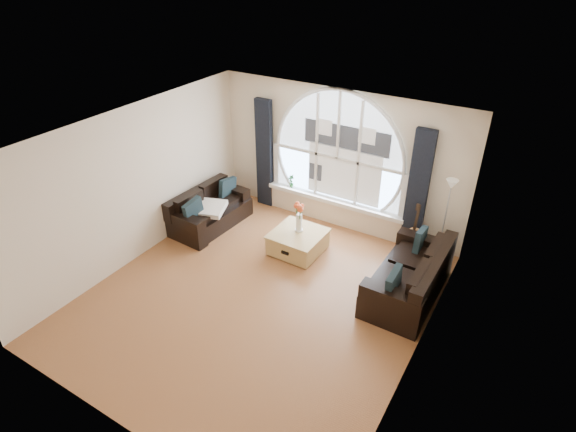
% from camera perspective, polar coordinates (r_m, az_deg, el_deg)
% --- Properties ---
extents(ground, '(5.00, 5.50, 0.01)m').
position_cam_1_polar(ground, '(7.61, -3.54, -9.82)').
color(ground, brown).
rests_on(ground, ground).
extents(ceiling, '(5.00, 5.50, 0.01)m').
position_cam_1_polar(ceiling, '(6.20, -4.35, 9.48)').
color(ceiling, silver).
rests_on(ceiling, ground).
extents(wall_back, '(5.00, 0.01, 2.70)m').
position_cam_1_polar(wall_back, '(8.93, 6.17, 6.89)').
color(wall_back, beige).
rests_on(wall_back, ground).
extents(wall_front, '(5.00, 0.01, 2.70)m').
position_cam_1_polar(wall_front, '(5.29, -21.52, -14.75)').
color(wall_front, beige).
rests_on(wall_front, ground).
extents(wall_left, '(0.01, 5.50, 2.70)m').
position_cam_1_polar(wall_left, '(8.33, -18.28, 3.59)').
color(wall_left, beige).
rests_on(wall_left, ground).
extents(wall_right, '(0.01, 5.50, 2.70)m').
position_cam_1_polar(wall_right, '(5.98, 16.47, -7.67)').
color(wall_right, beige).
rests_on(wall_right, ground).
extents(attic_slope, '(0.92, 5.50, 0.72)m').
position_cam_1_polar(attic_slope, '(5.49, 15.03, 1.45)').
color(attic_slope, silver).
rests_on(attic_slope, ground).
extents(arched_window, '(2.60, 0.06, 2.15)m').
position_cam_1_polar(arched_window, '(8.79, 6.18, 8.46)').
color(arched_window, silver).
rests_on(arched_window, wall_back).
extents(window_sill, '(2.90, 0.22, 0.08)m').
position_cam_1_polar(window_sill, '(9.22, 5.61, 1.90)').
color(window_sill, white).
rests_on(window_sill, wall_back).
extents(window_frame, '(2.76, 0.08, 2.15)m').
position_cam_1_polar(window_frame, '(8.77, 6.10, 8.40)').
color(window_frame, white).
rests_on(window_frame, wall_back).
extents(neighbor_house, '(1.70, 0.02, 1.50)m').
position_cam_1_polar(neighbor_house, '(8.77, 6.98, 7.47)').
color(neighbor_house, silver).
rests_on(neighbor_house, wall_back).
extents(curtain_left, '(0.35, 0.12, 2.30)m').
position_cam_1_polar(curtain_left, '(9.63, -2.89, 7.57)').
color(curtain_left, black).
rests_on(curtain_left, ground).
extents(curtain_right, '(0.35, 0.12, 2.30)m').
position_cam_1_polar(curtain_right, '(8.44, 15.57, 2.88)').
color(curtain_right, black).
rests_on(curtain_right, ground).
extents(sofa_left, '(0.92, 1.69, 0.73)m').
position_cam_1_polar(sofa_left, '(9.28, -9.51, 1.03)').
color(sofa_left, black).
rests_on(sofa_left, ground).
extents(sofa_right, '(0.96, 1.88, 0.83)m').
position_cam_1_polar(sofa_right, '(7.63, 14.54, -6.94)').
color(sofa_right, black).
rests_on(sofa_right, ground).
extents(coffee_chest, '(0.91, 0.91, 0.44)m').
position_cam_1_polar(coffee_chest, '(8.47, 1.23, -3.08)').
color(coffee_chest, tan).
rests_on(coffee_chest, ground).
extents(throw_blanket, '(0.70, 0.70, 0.10)m').
position_cam_1_polar(throw_blanket, '(9.05, -9.54, 0.94)').
color(throw_blanket, silver).
rests_on(throw_blanket, sofa_left).
extents(vase_flowers, '(0.24, 0.24, 0.70)m').
position_cam_1_polar(vase_flowers, '(8.23, 1.37, 0.48)').
color(vase_flowers, white).
rests_on(vase_flowers, coffee_chest).
extents(floor_lamp, '(0.24, 0.24, 1.60)m').
position_cam_1_polar(floor_lamp, '(8.35, 18.58, -0.71)').
color(floor_lamp, '#B2B2B2').
rests_on(floor_lamp, ground).
extents(guitar, '(0.37, 0.26, 1.06)m').
position_cam_1_polar(guitar, '(8.58, 15.39, -1.36)').
color(guitar, brown).
rests_on(guitar, ground).
extents(potted_plant, '(0.17, 0.14, 0.27)m').
position_cam_1_polar(potted_plant, '(9.53, 0.41, 4.29)').
color(potted_plant, '#1E6023').
rests_on(potted_plant, window_sill).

